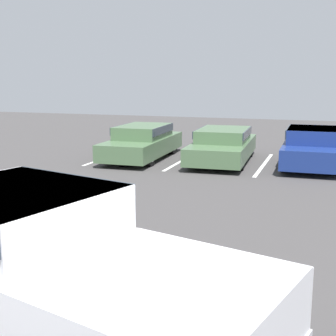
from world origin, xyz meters
The scene contains 7 objects.
stall_stripe_a centered at (-4.89, 12.40, 0.00)m, with size 0.12×4.42×0.01m, color white.
stall_stripe_b centered at (-2.03, 12.40, 0.00)m, with size 0.12×4.42×0.01m, color white.
stall_stripe_c centered at (0.82, 12.40, 0.00)m, with size 0.12×4.42×0.01m, color white.
pickup_truck centered at (-0.19, 0.70, 0.86)m, with size 5.94×3.39×1.71m.
parked_sedan_a centered at (-3.53, 12.20, 0.64)m, with size 1.86×4.61×1.21m.
parked_sedan_b centered at (-0.63, 12.50, 0.62)m, with size 2.07×4.72×1.15m.
parked_sedan_c centered at (2.37, 12.56, 0.68)m, with size 1.89×4.23×1.28m.
Camera 1 is at (2.77, -3.44, 2.93)m, focal length 50.00 mm.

